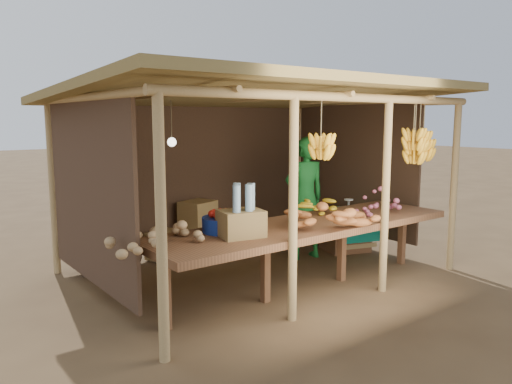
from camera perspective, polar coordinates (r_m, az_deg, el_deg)
ground at (r=6.64m, az=0.00°, el=-9.00°), size 60.00×60.00×0.00m
stall_structure at (r=6.36m, az=0.73°, el=7.75°), size 4.70×3.50×2.43m
counter at (r=5.75m, az=5.78°, el=-4.16°), size 3.90×1.05×0.80m
potato_heap at (r=4.75m, az=-11.61°, el=-3.96°), size 1.05×0.82×0.36m
sweet_potato_heap at (r=5.54m, az=8.22°, el=-2.12°), size 1.20×0.82×0.36m
onion_heap at (r=6.49m, az=14.13°, el=-0.82°), size 0.79×0.65×0.35m
banana_pile at (r=6.22m, az=6.97°, el=-1.05°), size 0.59×0.41×0.34m
tomato_basin at (r=5.28m, az=-3.74°, el=-3.51°), size 0.45×0.45×0.24m
bottle_box at (r=5.03m, az=-1.72°, el=-2.81°), size 0.49×0.42×0.54m
vendor at (r=7.09m, az=5.59°, el=-0.70°), size 0.70×0.52×1.74m
tarp_crate at (r=7.69m, az=10.18°, el=-4.14°), size 0.83×0.77×0.82m
carton_stack at (r=7.35m, az=-7.81°, el=-4.64°), size 1.10×0.51×0.77m
burlap_sacks at (r=6.83m, az=-16.36°, el=-6.54°), size 0.87×0.45×0.61m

